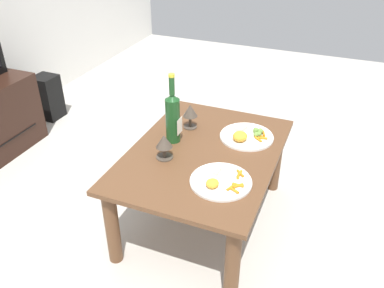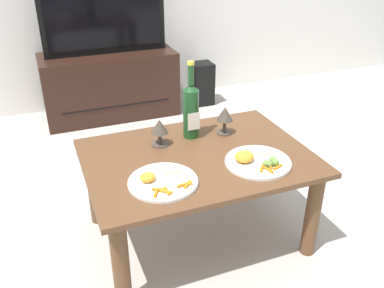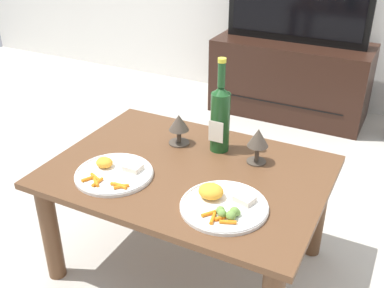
{
  "view_description": "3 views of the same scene",
  "coord_description": "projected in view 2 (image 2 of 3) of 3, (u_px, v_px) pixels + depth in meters",
  "views": [
    {
      "loc": [
        -1.65,
        -0.61,
        1.59
      ],
      "look_at": [
        -0.03,
        0.05,
        0.52
      ],
      "focal_mm": 37.59,
      "sensor_mm": 36.0,
      "label": 1
    },
    {
      "loc": [
        -0.64,
        -1.55,
        1.4
      ],
      "look_at": [
        -0.02,
        0.02,
        0.52
      ],
      "focal_mm": 38.99,
      "sensor_mm": 36.0,
      "label": 2
    },
    {
      "loc": [
        0.69,
        -1.32,
        1.37
      ],
      "look_at": [
        0.01,
        0.01,
        0.57
      ],
      "focal_mm": 42.97,
      "sensor_mm": 36.0,
      "label": 3
    }
  ],
  "objects": [
    {
      "name": "wine_bottle",
      "position": [
        191.0,
        109.0,
        2.02
      ],
      "size": [
        0.08,
        0.08,
        0.38
      ],
      "color": "#19471E",
      "rests_on": "dining_table"
    },
    {
      "name": "dinner_plate_right",
      "position": [
        257.0,
        161.0,
        1.84
      ],
      "size": [
        0.29,
        0.29,
        0.06
      ],
      "color": "white",
      "rests_on": "dining_table"
    },
    {
      "name": "dinner_plate_left",
      "position": [
        163.0,
        181.0,
        1.7
      ],
      "size": [
        0.29,
        0.29,
        0.05
      ],
      "color": "white",
      "rests_on": "dining_table"
    },
    {
      "name": "ground_plane",
      "position": [
        197.0,
        235.0,
        2.13
      ],
      "size": [
        6.4,
        6.4,
        0.0
      ],
      "primitive_type": "plane",
      "color": "#B7B2A8"
    },
    {
      "name": "floor_speaker",
      "position": [
        202.0,
        84.0,
        3.64
      ],
      "size": [
        0.19,
        0.19,
        0.37
      ],
      "primitive_type": "cube",
      "rotation": [
        0.0,
        0.0,
        -0.03
      ],
      "color": "black",
      "rests_on": "ground_plane"
    },
    {
      "name": "goblet_right",
      "position": [
        225.0,
        115.0,
        2.08
      ],
      "size": [
        0.08,
        0.08,
        0.14
      ],
      "color": "#473D33",
      "rests_on": "dining_table"
    },
    {
      "name": "dining_table",
      "position": [
        198.0,
        171.0,
        1.96
      ],
      "size": [
        1.03,
        0.74,
        0.47
      ],
      "color": "brown",
      "rests_on": "ground_plane"
    },
    {
      "name": "tv_stand",
      "position": [
        110.0,
        85.0,
        3.38
      ],
      "size": [
        1.05,
        0.45,
        0.52
      ],
      "color": "black",
      "rests_on": "ground_plane"
    },
    {
      "name": "tv_screen",
      "position": [
        103.0,
        13.0,
        3.12
      ],
      "size": [
        0.94,
        0.05,
        0.61
      ],
      "color": "black",
      "rests_on": "tv_stand"
    },
    {
      "name": "goblet_left",
      "position": [
        160.0,
        128.0,
        1.97
      ],
      "size": [
        0.09,
        0.09,
        0.13
      ],
      "color": "#473D33",
      "rests_on": "dining_table"
    }
  ]
}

